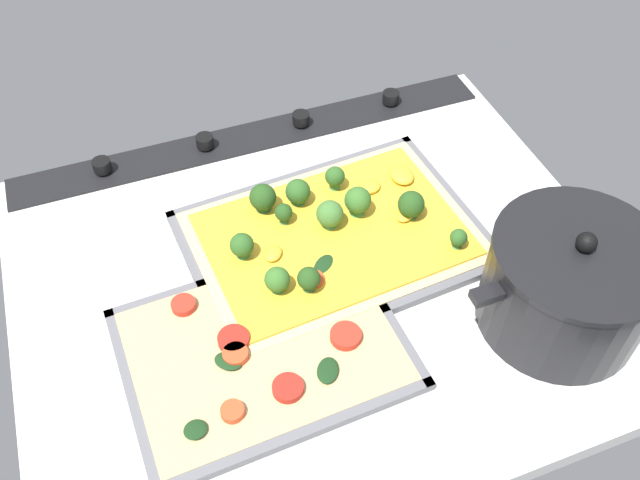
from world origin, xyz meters
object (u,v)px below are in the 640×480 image
object	(u,v)px
broccoli_pizza	(332,231)
cooking_pot	(568,285)
baking_tray_back	(263,350)
baking_tray_front	(334,241)
veggie_pizza_back	(264,347)

from	to	relation	value
broccoli_pizza	cooking_pot	xyz separation A→B (cm)	(-21.91, 22.18, 4.73)
broccoli_pizza	baking_tray_back	distance (cm)	20.34
baking_tray_back	baking_tray_front	bearing A→B (deg)	-137.09
cooking_pot	baking_tray_front	bearing A→B (deg)	-44.77
baking_tray_front	broccoli_pizza	distance (cm)	1.65
veggie_pizza_back	cooking_pot	bearing A→B (deg)	167.62
broccoli_pizza	veggie_pizza_back	size ratio (longest dim) A/B	1.22
baking_tray_front	cooking_pot	world-z (taller)	cooking_pot
baking_tray_front	baking_tray_back	bearing A→B (deg)	42.91
broccoli_pizza	baking_tray_back	size ratio (longest dim) A/B	1.13
baking_tray_front	cooking_pot	xyz separation A→B (cm)	(-21.82, 21.65, 6.29)
baking_tray_back	veggie_pizza_back	bearing A→B (deg)	141.77
veggie_pizza_back	baking_tray_back	bearing A→B (deg)	-38.23
baking_tray_back	cooking_pot	distance (cm)	37.86
cooking_pot	broccoli_pizza	bearing A→B (deg)	-45.35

